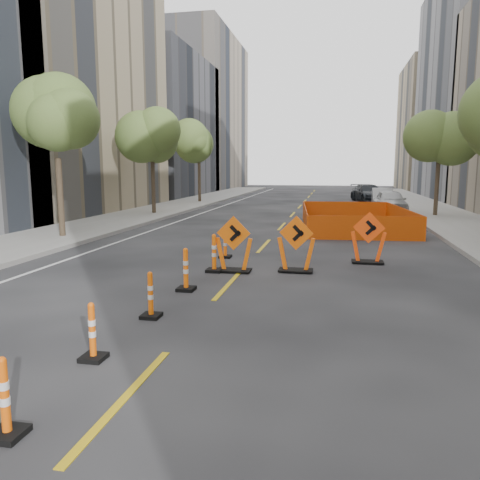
% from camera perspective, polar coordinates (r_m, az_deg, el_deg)
% --- Properties ---
extents(ground_plane, '(140.00, 140.00, 0.00)m').
position_cam_1_polar(ground_plane, '(8.23, -7.76, -12.18)').
color(ground_plane, black).
extents(sidewalk_left, '(4.00, 90.00, 0.15)m').
position_cam_1_polar(sidewalk_left, '(22.64, -19.39, 1.10)').
color(sidewalk_left, gray).
rests_on(sidewalk_left, ground).
extents(bld_left_c, '(12.00, 18.00, 26.00)m').
position_cam_1_polar(bld_left_c, '(35.65, -24.79, 24.50)').
color(bld_left_c, tan).
rests_on(bld_left_c, ground).
extents(bld_left_d, '(12.00, 16.00, 14.00)m').
position_cam_1_polar(bld_left_d, '(50.56, -11.65, 13.31)').
color(bld_left_d, '#4C4C51').
rests_on(bld_left_d, ground).
extents(bld_left_e, '(12.00, 20.00, 20.00)m').
position_cam_1_polar(bld_left_e, '(66.20, -5.98, 14.96)').
color(bld_left_e, gray).
rests_on(bld_left_e, ground).
extents(bld_right_e, '(12.00, 14.00, 16.00)m').
position_cam_1_polar(bld_right_e, '(67.59, 24.38, 12.41)').
color(bld_right_e, tan).
rests_on(bld_right_e, ground).
extents(tree_l_b, '(2.80, 2.80, 5.95)m').
position_cam_1_polar(tree_l_b, '(20.50, -21.49, 12.71)').
color(tree_l_b, '#382B1E').
rests_on(tree_l_b, ground).
extents(tree_l_c, '(2.80, 2.80, 5.95)m').
position_cam_1_polar(tree_l_c, '(29.41, -10.68, 11.82)').
color(tree_l_c, '#382B1E').
rests_on(tree_l_c, ground).
extents(tree_l_d, '(2.80, 2.80, 5.95)m').
position_cam_1_polar(tree_l_d, '(38.86, -5.03, 11.19)').
color(tree_l_d, '#382B1E').
rests_on(tree_l_d, ground).
extents(tree_r_c, '(2.80, 2.80, 5.95)m').
position_cam_1_polar(tree_r_c, '(29.85, 23.18, 11.22)').
color(tree_r_c, '#382B1E').
rests_on(tree_r_c, ground).
extents(channelizer_1, '(0.37, 0.37, 0.93)m').
position_cam_1_polar(channelizer_1, '(5.95, -26.77, -16.75)').
color(channelizer_1, '#E95709').
rests_on(channelizer_1, ground).
extents(channelizer_2, '(0.36, 0.36, 0.92)m').
position_cam_1_polar(channelizer_2, '(7.63, -17.57, -10.57)').
color(channelizer_2, '#E15509').
rests_on(channelizer_2, ground).
extents(channelizer_3, '(0.37, 0.37, 0.93)m').
position_cam_1_polar(channelizer_3, '(9.40, -10.85, -6.57)').
color(channelizer_3, '#D95509').
rests_on(channelizer_3, ground).
extents(channelizer_4, '(0.41, 0.41, 1.04)m').
position_cam_1_polar(channelizer_4, '(11.29, -6.63, -3.57)').
color(channelizer_4, '#FF630A').
rests_on(channelizer_4, ground).
extents(channelizer_5, '(0.43, 0.43, 1.09)m').
position_cam_1_polar(channelizer_5, '(13.22, -3.18, -1.59)').
color(channelizer_5, '#F25F0A').
rests_on(channelizer_5, ground).
extents(channelizer_6, '(0.39, 0.39, 0.98)m').
position_cam_1_polar(channelizer_6, '(15.29, -1.82, -0.36)').
color(channelizer_6, '#FF600A').
rests_on(channelizer_6, ground).
extents(chevron_sign_left, '(1.07, 0.64, 1.60)m').
position_cam_1_polar(chevron_sign_left, '(13.16, -0.75, -0.50)').
color(chevron_sign_left, '#EC5E09').
rests_on(chevron_sign_left, ground).
extents(chevron_sign_center, '(1.16, 0.81, 1.60)m').
position_cam_1_polar(chevron_sign_center, '(13.24, 6.86, -0.50)').
color(chevron_sign_center, '#F15C0A').
rests_on(chevron_sign_center, ground).
extents(chevron_sign_right, '(1.16, 0.82, 1.59)m').
position_cam_1_polar(chevron_sign_right, '(14.88, 15.39, 0.26)').
color(chevron_sign_right, '#FE450A').
rests_on(chevron_sign_right, ground).
extents(safety_fence, '(5.35, 8.33, 0.99)m').
position_cam_1_polar(safety_fence, '(23.48, 13.65, 2.65)').
color(safety_fence, '#F54C0C').
rests_on(safety_fence, ground).
extents(parked_car_near, '(1.93, 4.46, 1.50)m').
position_cam_1_polar(parked_car_near, '(31.79, 17.85, 4.50)').
color(parked_car_near, '#B7B8B9').
rests_on(parked_car_near, ground).
extents(parked_car_mid, '(1.64, 4.25, 1.38)m').
position_cam_1_polar(parked_car_mid, '(36.65, 16.95, 4.98)').
color(parked_car_mid, '#A3A3A8').
rests_on(parked_car_mid, ground).
extents(parked_car_far, '(3.25, 5.42, 1.47)m').
position_cam_1_polar(parked_car_far, '(41.80, 15.38, 5.55)').
color(parked_car_far, black).
rests_on(parked_car_far, ground).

